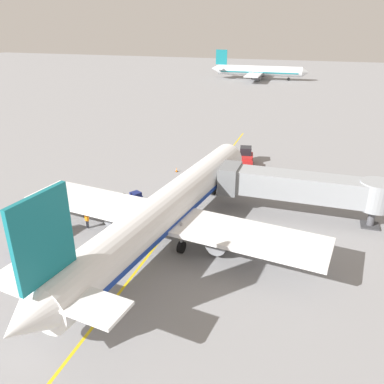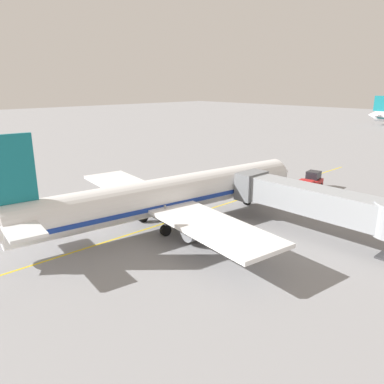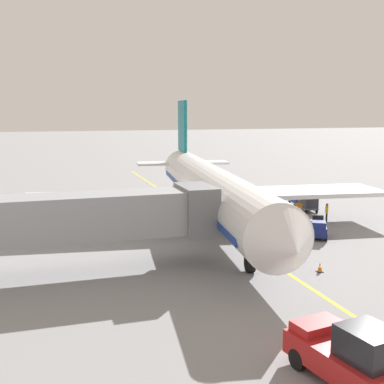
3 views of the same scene
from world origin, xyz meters
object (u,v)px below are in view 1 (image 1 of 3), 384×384
Objects in this scene: ground_crew_loader at (87,220)px; safety_cone_nose_left at (177,170)px; baggage_tug_lead at (121,217)px; baggage_cart_front at (50,228)px; distant_taxiing_airliner at (259,71)px; jet_bridge at (302,187)px; baggage_tug_trailing at (132,199)px; safety_cone_nose_right at (185,185)px; parked_airliner at (168,209)px; pushback_tractor at (245,157)px; baggage_cart_second_in_train at (24,242)px; ground_crew_wing_walker at (84,209)px.

ground_crew_loader reaches higher than safety_cone_nose_left.
baggage_tug_lead is 1.60× the size of ground_crew_loader.
ground_crew_loader is at bearing 45.95° from baggage_cart_front.
ground_crew_loader is at bearing -89.33° from distant_taxiing_airliner.
baggage_cart_front is (-22.85, -11.97, -2.51)m from jet_bridge.
baggage_tug_trailing reaches higher than safety_cone_nose_right.
baggage_tug_trailing is (-6.69, 5.65, -2.47)m from parked_airliner.
parked_airliner is at bearing -40.19° from baggage_tug_trailing.
safety_cone_nose_right is (-5.61, -10.89, -0.81)m from pushback_tractor.
baggage_tug_trailing is 9.92m from baggage_cart_front.
baggage_cart_second_in_train is (-11.66, -6.24, -2.24)m from parked_airliner.
jet_bridge reaches higher than baggage_tug_lead.
safety_cone_nose_right is (-2.55, 12.61, -2.90)m from parked_airliner.
distant_taxiing_airliner reaches higher than baggage_tug_trailing.
jet_bridge is 29.87× the size of safety_cone_nose_right.
ground_crew_wing_walker is 2.86× the size of safety_cone_nose_left.
jet_bridge is 22.55m from ground_crew_loader.
parked_airliner reaches higher than baggage_cart_front.
pushback_tractor is 1.75× the size of baggage_tug_lead.
safety_cone_nose_left is (-5.52, 17.39, -2.90)m from parked_airliner.
ground_crew_loader is (3.08, 5.59, 0.00)m from baggage_cart_second_in_train.
distant_taxiing_airliner is at bearing 101.40° from jet_bridge.
safety_cone_nose_right is at bearing -85.92° from distant_taxiing_airliner.
baggage_tug_lead is 1.60× the size of ground_crew_wing_walker.
baggage_tug_trailing is at bearing -170.51° from jet_bridge.
distant_taxiing_airliner reaches higher than ground_crew_wing_walker.
baggage_cart_second_in_train is at bearing -127.77° from baggage_tug_lead.
safety_cone_nose_right is (-14.32, 3.87, -3.17)m from jet_bridge.
pushback_tractor is at bearing 62.13° from baggage_cart_front.
baggage_tug_trailing is at bearing -120.75° from safety_cone_nose_right.
baggage_tug_lead is (-17.57, -7.42, -2.75)m from jet_bridge.
parked_airliner reaches higher than distant_taxiing_airliner.
ground_crew_wing_walker is 0.05× the size of distant_taxiing_airliner.
distant_taxiing_airliner is at bearing 97.97° from pushback_tractor.
parked_airliner is 14.66m from jet_bridge.
jet_bridge is at bearing 24.78° from ground_crew_loader.
baggage_cart_front is 1.76× the size of ground_crew_loader.
pushback_tractor is at bearing 62.76° from safety_cone_nose_right.
safety_cone_nose_left is (-17.28, 8.65, -3.17)m from jet_bridge.
pushback_tractor reaches higher than baggage_tug_lead.
baggage_tug_lead is 11.75m from safety_cone_nose_right.
baggage_cart_second_in_train is at bearing -104.57° from safety_cone_nose_left.
safety_cone_nose_right is (4.14, 6.95, -0.42)m from baggage_tug_trailing.
distant_taxiing_airliner is at bearing 89.88° from ground_crew_wing_walker.
jet_bridge reaches higher than baggage_cart_second_in_train.
ground_crew_loader is (-20.35, -9.39, -2.51)m from jet_bridge.
pushback_tractor is 1.59× the size of baggage_cart_second_in_train.
parked_airliner reaches higher than baggage_tug_lead.
ground_crew_wing_walker is (-4.40, 0.01, 0.24)m from baggage_tug_lead.
pushback_tractor is (-8.71, 14.76, -2.36)m from jet_bridge.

